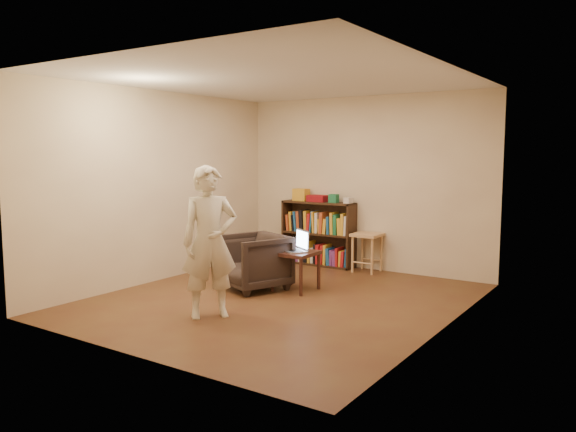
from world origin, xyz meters
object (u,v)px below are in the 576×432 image
Objects in this scene: armchair at (254,262)px; person at (210,242)px; bookshelf at (319,237)px; stool at (367,241)px; side_table at (296,258)px; laptop at (297,246)px.

person reaches higher than armchair.
bookshelf is at bearing 47.22° from person.
bookshelf is at bearing 115.11° from armchair.
stool is 1.14× the size of side_table.
laptop reaches higher than armchair.
bookshelf reaches higher than side_table.
armchair reaches higher than stool.
side_table is at bearing -99.93° from stool.
armchair is at bearing -113.21° from stool.
bookshelf is 2.08× the size of stool.
side_table is (0.49, 0.24, 0.06)m from armchair.
person is (0.36, -1.24, 0.46)m from armchair.
bookshelf is 2.67× the size of laptop.
person reaches higher than laptop.
armchair is 1.55× the size of side_table.
stool is 0.73× the size of armchair.
side_table is 1.13× the size of laptop.
bookshelf is at bearing 110.73° from side_table.
armchair is at bearing 54.72° from person.
side_table is at bearing -61.55° from laptop.
armchair is at bearing -86.56° from bookshelf.
armchair is (0.11, -1.83, -0.08)m from bookshelf.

